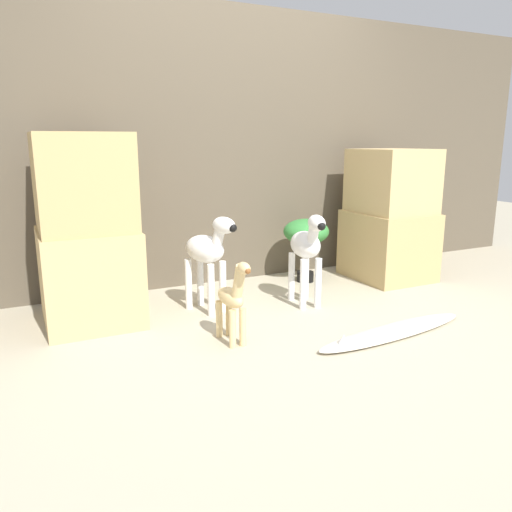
{
  "coord_description": "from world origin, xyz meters",
  "views": [
    {
      "loc": [
        -1.62,
        -2.5,
        1.16
      ],
      "look_at": [
        -0.14,
        0.56,
        0.37
      ],
      "focal_mm": 35.0,
      "sensor_mm": 36.0,
      "label": 1
    }
  ],
  "objects_px": {
    "surfboard": "(393,331)",
    "zebra_left": "(208,252)",
    "zebra_right": "(307,248)",
    "giraffe_figurine": "(233,299)",
    "potted_palm_front": "(306,234)"
  },
  "relations": [
    {
      "from": "zebra_right",
      "to": "giraffe_figurine",
      "type": "height_order",
      "value": "zebra_right"
    },
    {
      "from": "zebra_left",
      "to": "surfboard",
      "type": "height_order",
      "value": "zebra_left"
    },
    {
      "from": "zebra_left",
      "to": "giraffe_figurine",
      "type": "relative_size",
      "value": 1.3
    },
    {
      "from": "zebra_right",
      "to": "zebra_left",
      "type": "xyz_separation_m",
      "value": [
        -0.68,
        0.18,
        0.0
      ]
    },
    {
      "from": "surfboard",
      "to": "zebra_left",
      "type": "bearing_deg",
      "value": 133.5
    },
    {
      "from": "zebra_right",
      "to": "potted_palm_front",
      "type": "relative_size",
      "value": 1.28
    },
    {
      "from": "zebra_right",
      "to": "zebra_left",
      "type": "height_order",
      "value": "same"
    },
    {
      "from": "zebra_left",
      "to": "giraffe_figurine",
      "type": "xyz_separation_m",
      "value": [
        -0.07,
        -0.59,
        -0.15
      ]
    },
    {
      "from": "zebra_left",
      "to": "potted_palm_front",
      "type": "bearing_deg",
      "value": 19.63
    },
    {
      "from": "potted_palm_front",
      "to": "surfboard",
      "type": "relative_size",
      "value": 0.45
    },
    {
      "from": "zebra_right",
      "to": "potted_palm_front",
      "type": "xyz_separation_m",
      "value": [
        0.32,
        0.53,
        -0.02
      ]
    },
    {
      "from": "giraffe_figurine",
      "to": "surfboard",
      "type": "xyz_separation_m",
      "value": [
        0.93,
        -0.31,
        -0.25
      ]
    },
    {
      "from": "zebra_left",
      "to": "potted_palm_front",
      "type": "xyz_separation_m",
      "value": [
        1.0,
        0.36,
        -0.02
      ]
    },
    {
      "from": "giraffe_figurine",
      "to": "surfboard",
      "type": "distance_m",
      "value": 1.01
    },
    {
      "from": "giraffe_figurine",
      "to": "surfboard",
      "type": "bearing_deg",
      "value": -18.61
    }
  ]
}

